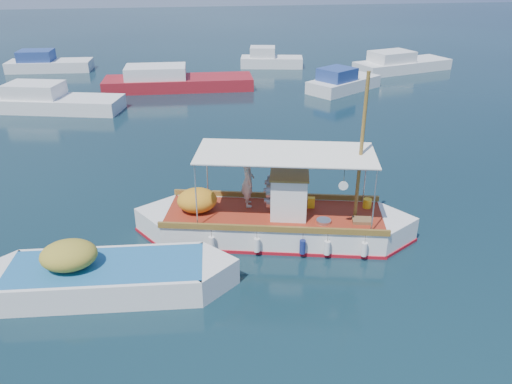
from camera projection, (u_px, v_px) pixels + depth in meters
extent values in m
plane|color=black|center=(276.00, 237.00, 16.22)|extent=(160.00, 160.00, 0.00)
cube|color=white|center=(274.00, 227.00, 16.18)|extent=(7.21, 3.82, 1.01)
cube|color=white|center=(170.00, 223.00, 16.41)|extent=(2.23, 2.23, 1.01)
cube|color=white|center=(381.00, 231.00, 15.95)|extent=(2.23, 2.23, 1.01)
cube|color=maroon|center=(274.00, 235.00, 16.31)|extent=(7.31, 3.91, 0.16)
cube|color=maroon|center=(274.00, 214.00, 15.97)|extent=(7.17, 3.64, 0.05)
cube|color=brown|center=(275.00, 195.00, 16.96)|extent=(6.79, 1.70, 0.18)
cube|color=brown|center=(272.00, 229.00, 14.89)|extent=(6.79, 1.70, 0.18)
cube|color=white|center=(289.00, 195.00, 15.64)|extent=(1.34, 1.41, 1.37)
cube|color=brown|center=(290.00, 174.00, 15.33)|extent=(1.45, 1.52, 0.05)
cylinder|color=slate|center=(270.00, 190.00, 15.29)|extent=(0.30, 0.49, 0.46)
cylinder|color=slate|center=(271.00, 182.00, 15.82)|extent=(0.30, 0.49, 0.46)
cylinder|color=slate|center=(270.00, 201.00, 15.78)|extent=(0.30, 0.49, 0.46)
cylinder|color=brown|center=(361.00, 149.00, 14.81)|extent=(0.13, 0.13, 4.58)
cylinder|color=brown|center=(336.00, 159.00, 15.01)|extent=(1.62, 0.45, 0.07)
cylinder|color=silver|center=(207.00, 170.00, 16.58)|extent=(0.05, 0.05, 2.06)
cylinder|color=silver|center=(196.00, 196.00, 14.77)|extent=(0.05, 0.05, 2.06)
cylinder|color=silver|center=(366.00, 174.00, 16.23)|extent=(0.05, 0.05, 2.06)
cylinder|color=silver|center=(374.00, 202.00, 14.42)|extent=(0.05, 0.05, 2.06)
cube|color=white|center=(286.00, 153.00, 15.05)|extent=(5.76, 3.39, 0.04)
ellipsoid|color=orange|center=(197.00, 200.00, 15.96)|extent=(1.50, 1.36, 0.77)
cube|color=yellow|center=(311.00, 203.00, 16.26)|extent=(0.26, 0.21, 0.37)
cylinder|color=yellow|center=(367.00, 203.00, 16.27)|extent=(0.33, 0.33, 0.31)
cube|color=brown|center=(362.00, 221.00, 15.43)|extent=(0.67, 0.54, 0.11)
cylinder|color=#B2B2B2|center=(324.00, 221.00, 15.38)|extent=(0.55, 0.55, 0.11)
cylinder|color=white|center=(343.00, 186.00, 14.32)|extent=(0.27, 0.09, 0.27)
cylinder|color=white|center=(212.00, 243.00, 15.11)|extent=(0.22, 0.22, 0.44)
cylinder|color=navy|center=(303.00, 247.00, 14.93)|extent=(0.22, 0.22, 0.44)
cylinder|color=white|center=(364.00, 249.00, 14.80)|extent=(0.22, 0.22, 0.44)
imported|color=#B9AD99|center=(248.00, 181.00, 16.13)|extent=(0.42, 0.64, 1.75)
cube|color=white|center=(108.00, 281.00, 13.58)|extent=(5.32, 2.42, 1.01)
cube|color=white|center=(10.00, 286.00, 13.39)|extent=(2.02, 2.02, 1.01)
cube|color=white|center=(203.00, 276.00, 13.78)|extent=(2.02, 2.02, 1.01)
cube|color=#216298|center=(105.00, 266.00, 13.37)|extent=(5.31, 2.19, 0.06)
ellipsoid|color=#A5922E|center=(69.00, 255.00, 13.13)|extent=(1.58, 1.33, 0.74)
cube|color=silver|center=(56.00, 105.00, 29.29)|extent=(8.06, 4.27, 1.00)
cube|color=silver|center=(34.00, 90.00, 29.00)|extent=(3.50, 2.75, 0.80)
cube|color=maroon|center=(179.00, 85.00, 33.99)|extent=(10.07, 3.21, 1.00)
cube|color=silver|center=(156.00, 72.00, 33.44)|extent=(4.08, 2.54, 0.80)
cube|color=silver|center=(344.00, 86.00, 33.65)|extent=(5.67, 4.79, 1.00)
cube|color=navy|center=(337.00, 74.00, 32.77)|extent=(2.81, 2.74, 0.80)
cube|color=silver|center=(402.00, 67.00, 39.30)|extent=(8.23, 4.71, 1.00)
cube|color=silver|center=(392.00, 57.00, 38.45)|extent=(3.62, 3.00, 0.80)
cube|color=silver|center=(51.00, 67.00, 39.33)|extent=(6.44, 2.66, 1.00)
cube|color=navy|center=(36.00, 55.00, 38.85)|extent=(2.64, 2.10, 0.80)
cube|color=silver|center=(272.00, 63.00, 40.67)|extent=(5.25, 2.93, 1.00)
cube|color=silver|center=(263.00, 52.00, 40.31)|extent=(2.28, 2.05, 0.80)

